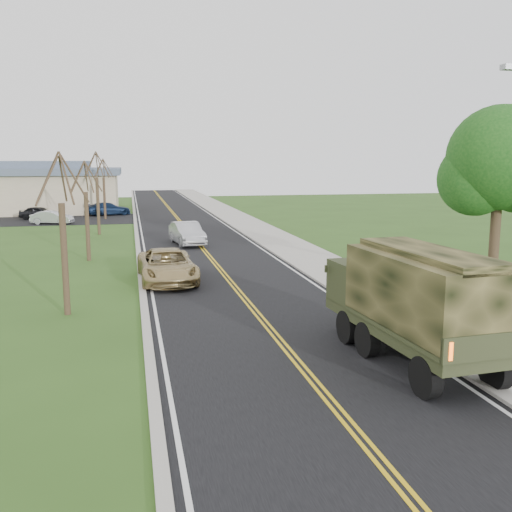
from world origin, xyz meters
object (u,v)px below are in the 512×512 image
object	(u,v)px
sedan_silver	(187,233)
pickup_navy	(467,266)
suv_champagne	(167,266)
military_truck	(414,297)

from	to	relation	value
sedan_silver	pickup_navy	xyz separation A→B (m)	(12.14, -14.61, -0.11)
suv_champagne	sedan_silver	size ratio (longest dim) A/B	1.18
suv_champagne	sedan_silver	distance (m)	12.16
suv_champagne	pickup_navy	size ratio (longest dim) A/B	1.21
suv_champagne	pickup_navy	xyz separation A→B (m)	(14.27, -2.64, -0.10)
pickup_navy	suv_champagne	bearing A→B (deg)	96.82
suv_champagne	military_truck	bearing A→B (deg)	-66.30
sedan_silver	pickup_navy	size ratio (longest dim) A/B	1.02
military_truck	suv_champagne	world-z (taller)	military_truck
military_truck	sedan_silver	xyz separation A→B (m)	(-4.02, 24.62, -1.17)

